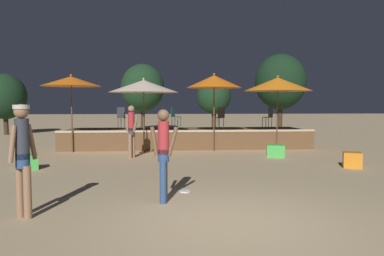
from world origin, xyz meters
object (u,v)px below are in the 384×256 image
patio_umbrella_2 (71,81)px  person_0 (23,152)px  patio_umbrella_0 (214,82)px  bistro_chair_3 (220,116)px  background_tree_2 (5,97)px  background_tree_0 (143,88)px  bistro_chair_1 (269,115)px  person_2 (164,151)px  patio_umbrella_1 (144,86)px  background_tree_1 (280,82)px  frisbee_disc (185,191)px  patio_umbrella_3 (278,84)px  cube_seat_0 (352,160)px  bistro_chair_0 (174,115)px  cube_seat_1 (30,162)px  bistro_chair_2 (122,115)px  background_tree_3 (214,96)px  person_1 (132,129)px  cube_seat_2 (275,151)px

patio_umbrella_2 → person_0: (1.20, -8.46, -1.64)m
patio_umbrella_0 → bistro_chair_3: bearing=69.5°
bistro_chair_3 → background_tree_2: bearing=-61.9°
person_0 → background_tree_0: (0.94, 19.47, 1.84)m
patio_umbrella_2 → background_tree_2: size_ratio=0.82×
background_tree_2 → bistro_chair_1: bearing=-26.6°
patio_umbrella_0 → person_2: bearing=-104.8°
patio_umbrella_1 → person_0: 8.48m
background_tree_1 → background_tree_2: (-16.32, 1.94, -0.84)m
bistro_chair_1 → background_tree_2: bearing=-71.9°
frisbee_disc → bistro_chair_1: bearing=63.2°
patio_umbrella_3 → person_2: size_ratio=1.69×
cube_seat_0 → bistro_chair_0: 8.49m
background_tree_1 → cube_seat_0: bearing=-96.6°
cube_seat_1 → person_0: person_0 is taller
patio_umbrella_3 → bistro_chair_1: bearing=86.3°
bistro_chair_0 → cube_seat_1: bearing=173.9°
person_0 → bistro_chair_3: person_0 is taller
bistro_chair_1 → bistro_chair_2: same height
patio_umbrella_0 → cube_seat_1: patio_umbrella_0 is taller
background_tree_3 → background_tree_0: bearing=153.8°
patio_umbrella_0 → person_0: bearing=-117.2°
person_0 → background_tree_1: 17.81m
patio_umbrella_2 → bistro_chair_1: size_ratio=3.35×
cube_seat_0 → person_1: size_ratio=0.36×
bistro_chair_2 → patio_umbrella_0: bearing=175.9°
person_1 → background_tree_0: size_ratio=0.40×
patio_umbrella_2 → person_1: bearing=-35.3°
background_tree_2 → patio_umbrella_0: bearing=-36.9°
patio_umbrella_3 → bistro_chair_3: patio_umbrella_3 is taller
bistro_chair_3 → person_2: bearing=44.8°
patio_umbrella_3 → background_tree_1: (2.24, 6.67, 0.47)m
bistro_chair_1 → background_tree_3: background_tree_3 is taller
patio_umbrella_3 → person_0: patio_umbrella_3 is taller
bistro_chair_1 → frisbee_disc: bearing=17.9°
bistro_chair_2 → background_tree_2: background_tree_2 is taller
cube_seat_1 → background_tree_0: bearing=80.5°
frisbee_disc → patio_umbrella_0: bearing=77.1°
patio_umbrella_2 → person_2: size_ratio=1.68×
bistro_chair_1 → background_tree_1: bearing=-157.9°
cube_seat_2 → bistro_chair_3: bearing=117.3°
person_2 → bistro_chair_2: person_2 is taller
patio_umbrella_2 → person_1: size_ratio=1.65×
patio_umbrella_0 → patio_umbrella_2: bearing=179.8°
background_tree_1 → background_tree_3: size_ratio=1.33×
person_2 → background_tree_0: size_ratio=0.39×
background_tree_2 → background_tree_1: bearing=-6.8°
patio_umbrella_2 → background_tree_3: size_ratio=0.84×
patio_umbrella_2 → cube_seat_1: size_ratio=5.12×
bistro_chair_3 → bistro_chair_0: bearing=-66.9°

